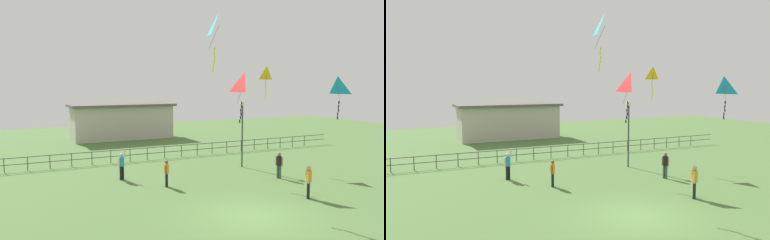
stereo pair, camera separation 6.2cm
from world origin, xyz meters
TOP-DOWN VIEW (x-y plane):
  - ground_plane at (0.00, 0.00)m, footprint 80.00×80.00m
  - lamppost at (5.19, 8.72)m, footprint 0.36×0.36m
  - person_0 at (-1.48, 6.17)m, footprint 0.28×0.39m
  - person_1 at (4.07, 0.98)m, footprint 0.38×0.38m
  - person_2 at (5.42, 4.98)m, footprint 0.30×0.45m
  - person_3 at (-3.28, 8.85)m, footprint 0.51×0.30m
  - kite_0 at (8.08, 3.12)m, footprint 0.55×1.11m
  - kite_1 at (0.91, 4.57)m, footprint 0.99×1.14m
  - kite_2 at (7.10, 8.62)m, footprint 0.78×0.57m
  - kite_3 at (3.46, 5.91)m, footprint 0.87×1.20m
  - waterfront_railing at (-0.40, 14.00)m, footprint 36.01×0.06m
  - pavilion_building at (1.62, 26.00)m, footprint 10.71×4.21m

SIDE VIEW (x-z plane):
  - ground_plane at x=0.00m, z-range 0.00..0.00m
  - waterfront_railing at x=-0.40m, z-range 0.15..1.10m
  - person_0 at x=-1.48m, z-range 0.11..1.61m
  - person_2 at x=5.42m, z-range 0.12..1.71m
  - person_3 at x=-3.28m, z-range 0.00..1.91m
  - person_1 at x=4.07m, z-range 0.12..1.79m
  - pavilion_building at x=1.62m, z-range 0.03..3.68m
  - lamppost at x=5.19m, z-range 1.03..5.61m
  - kite_0 at x=8.08m, z-range 4.30..6.84m
  - kite_3 at x=3.46m, z-range 4.22..7.21m
  - kite_2 at x=7.10m, z-range 5.19..7.55m
  - kite_1 at x=0.91m, z-range 7.20..10.30m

